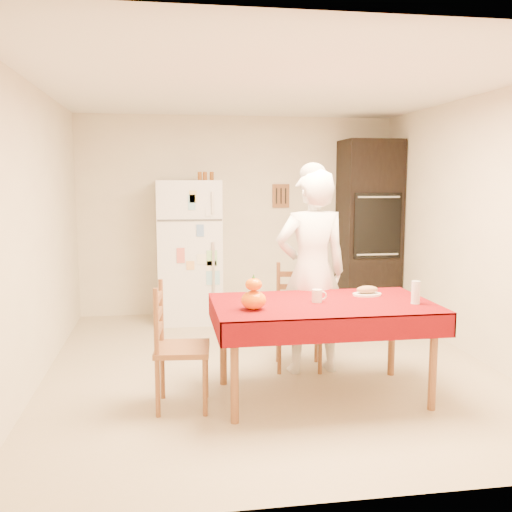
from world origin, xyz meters
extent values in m
plane|color=tan|center=(0.00, 0.00, 0.00)|extent=(4.50, 4.50, 0.00)
cube|color=beige|center=(0.00, 2.25, 1.25)|extent=(4.00, 0.02, 2.50)
cube|color=beige|center=(0.00, -2.25, 1.25)|extent=(4.00, 0.02, 2.50)
cube|color=beige|center=(-2.00, 0.00, 1.25)|extent=(0.02, 4.50, 2.50)
cube|color=beige|center=(2.00, 0.00, 1.25)|extent=(0.02, 4.50, 2.50)
cube|color=white|center=(0.00, 0.00, 2.50)|extent=(4.00, 4.50, 0.02)
cube|color=brown|center=(0.55, 2.23, 1.50)|extent=(0.22, 0.02, 0.30)
cube|color=white|center=(-0.65, 1.88, 0.85)|extent=(0.75, 0.70, 1.70)
cube|color=silver|center=(-0.39, 1.51, 1.45)|extent=(0.03, 0.03, 0.25)
cube|color=silver|center=(-0.39, 1.51, 0.70)|extent=(0.03, 0.03, 0.60)
cube|color=black|center=(1.63, 1.93, 1.10)|extent=(0.70, 0.60, 2.20)
cube|color=black|center=(1.63, 1.62, 1.15)|extent=(0.59, 0.02, 0.80)
cylinder|color=brown|center=(-0.47, -1.17, 0.35)|extent=(0.06, 0.06, 0.71)
cylinder|color=brown|center=(-0.47, -0.39, 0.35)|extent=(0.06, 0.06, 0.71)
cylinder|color=brown|center=(1.01, -1.17, 0.35)|extent=(0.06, 0.06, 0.71)
cylinder|color=brown|center=(1.01, -0.39, 0.35)|extent=(0.06, 0.06, 0.71)
cube|color=brown|center=(0.27, -0.78, 0.73)|extent=(1.60, 0.90, 0.04)
cube|color=#51040A|center=(0.27, -0.78, 0.76)|extent=(1.70, 1.00, 0.01)
cylinder|color=brown|center=(0.04, -0.21, 0.21)|extent=(0.04, 0.04, 0.43)
cylinder|color=brown|center=(0.10, 0.12, 0.21)|extent=(0.04, 0.04, 0.43)
cylinder|color=brown|center=(0.40, -0.27, 0.21)|extent=(0.04, 0.04, 0.43)
cylinder|color=brown|center=(0.45, 0.06, 0.21)|extent=(0.04, 0.04, 0.43)
cube|color=brown|center=(0.25, -0.08, 0.45)|extent=(0.48, 0.46, 0.04)
cube|color=brown|center=(0.28, 0.09, 0.70)|extent=(0.36, 0.09, 0.50)
cylinder|color=brown|center=(-0.67, -1.02, 0.21)|extent=(0.04, 0.04, 0.43)
cylinder|color=brown|center=(-1.01, -0.98, 0.21)|extent=(0.04, 0.04, 0.43)
cylinder|color=brown|center=(-0.63, -0.66, 0.21)|extent=(0.04, 0.04, 0.43)
cylinder|color=brown|center=(-0.97, -0.63, 0.21)|extent=(0.04, 0.04, 0.43)
cube|color=brown|center=(-0.82, -0.82, 0.45)|extent=(0.44, 0.46, 0.04)
cube|color=brown|center=(-0.99, -0.80, 0.70)|extent=(0.06, 0.36, 0.50)
imported|color=white|center=(0.34, -0.18, 0.90)|extent=(0.69, 0.48, 1.80)
cylinder|color=silver|center=(0.22, -0.78, 0.81)|extent=(0.08, 0.08, 0.10)
ellipsoid|color=#CA3504|center=(-0.30, -0.94, 0.83)|extent=(0.19, 0.19, 0.14)
ellipsoid|color=#E84C05|center=(-0.30, -0.94, 0.95)|extent=(0.12, 0.12, 0.09)
cylinder|color=silver|center=(0.96, -0.94, 0.85)|extent=(0.07, 0.07, 0.18)
cylinder|color=white|center=(0.70, -0.59, 0.77)|extent=(0.24, 0.24, 0.02)
ellipsoid|color=#AD7D55|center=(0.70, -0.59, 0.81)|extent=(0.18, 0.10, 0.06)
cylinder|color=brown|center=(-0.51, 1.93, 1.75)|extent=(0.05, 0.05, 0.10)
cylinder|color=brown|center=(-0.44, 1.93, 1.75)|extent=(0.05, 0.05, 0.10)
cylinder|color=brown|center=(-0.36, 1.93, 1.75)|extent=(0.05, 0.05, 0.10)
camera|label=1|loc=(-0.93, -4.98, 1.71)|focal=40.00mm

